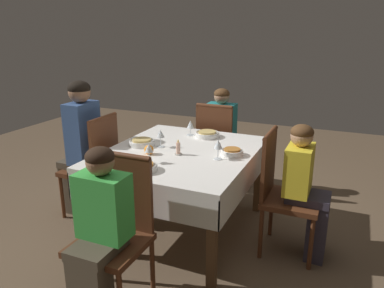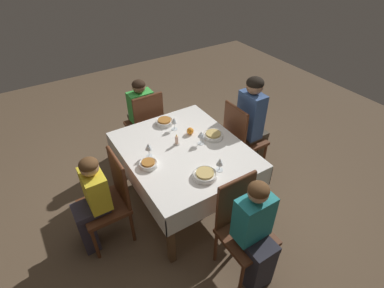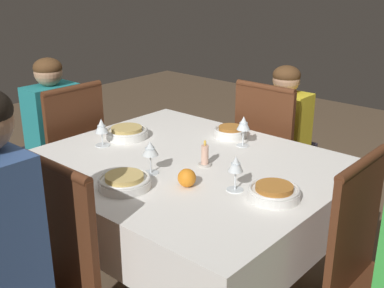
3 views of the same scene
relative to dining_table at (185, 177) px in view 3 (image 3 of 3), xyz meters
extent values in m
cube|color=white|center=(0.00, 0.00, 0.06)|extent=(1.37, 1.16, 0.04)
cube|color=white|center=(0.00, 0.57, -0.06)|extent=(1.37, 0.01, 0.21)
cube|color=white|center=(0.00, -0.57, -0.06)|extent=(1.37, 0.01, 0.21)
cube|color=white|center=(0.68, 0.00, -0.06)|extent=(0.01, 1.16, 0.21)
cube|color=white|center=(-0.68, 0.00, -0.06)|extent=(0.01, 1.16, 0.21)
cube|color=brown|center=(0.61, 0.51, -0.30)|extent=(0.06, 0.06, 0.68)
cube|color=brown|center=(-0.61, 0.51, -0.30)|extent=(0.06, 0.06, 0.68)
cube|color=brown|center=(-0.61, -0.51, -0.30)|extent=(0.06, 0.06, 0.68)
cube|color=#562D19|center=(0.06, -0.71, 0.05)|extent=(0.38, 0.03, 0.49)
cylinder|color=#562D19|center=(0.06, -0.71, 0.29)|extent=(0.37, 0.04, 0.04)
cube|color=#562D19|center=(-0.04, 0.90, -0.21)|extent=(0.41, 0.41, 0.04)
cube|color=#562D19|center=(-0.04, 0.71, 0.05)|extent=(0.38, 0.03, 0.49)
cylinder|color=#562D19|center=(-0.04, 0.71, 0.29)|extent=(0.37, 0.04, 0.04)
cylinder|color=#562D19|center=(0.14, 1.08, -0.44)|extent=(0.03, 0.03, 0.41)
cylinder|color=#562D19|center=(-0.22, 1.08, -0.44)|extent=(0.03, 0.03, 0.41)
cylinder|color=#562D19|center=(0.14, 0.72, -0.44)|extent=(0.03, 0.03, 0.41)
cylinder|color=#562D19|center=(-0.22, 0.72, -0.44)|extent=(0.03, 0.03, 0.41)
cube|color=#562D19|center=(0.82, 0.00, 0.05)|extent=(0.03, 0.38, 0.49)
cylinder|color=#562D19|center=(0.82, 0.00, 0.29)|extent=(0.04, 0.37, 0.04)
cube|color=#562D19|center=(-1.01, -0.02, -0.21)|extent=(0.41, 0.41, 0.04)
cube|color=#562D19|center=(-0.82, -0.02, 0.05)|extent=(0.03, 0.38, 0.49)
cylinder|color=#562D19|center=(-0.82, -0.02, 0.29)|extent=(0.04, 0.37, 0.04)
cylinder|color=#562D19|center=(-1.19, 0.17, -0.44)|extent=(0.03, 0.03, 0.41)
cylinder|color=#562D19|center=(-1.19, -0.20, -0.44)|extent=(0.03, 0.03, 0.41)
cylinder|color=#562D19|center=(-0.83, 0.17, -0.44)|extent=(0.03, 0.03, 0.41)
cylinder|color=#562D19|center=(-0.83, -0.20, -0.44)|extent=(0.03, 0.03, 0.41)
cube|color=#383342|center=(-0.04, 1.10, -0.42)|extent=(0.23, 0.14, 0.45)
cube|color=#383342|center=(-0.04, 1.02, -0.16)|extent=(0.24, 0.31, 0.06)
cube|color=yellow|center=(-0.04, 0.93, 0.05)|extent=(0.30, 0.18, 0.36)
sphere|color=tan|center=(-0.04, 0.93, 0.30)|extent=(0.16, 0.16, 0.16)
ellipsoid|color=brown|center=(-0.04, 0.93, 0.33)|extent=(0.16, 0.16, 0.11)
cube|color=#282833|center=(-1.21, -0.02, -0.42)|extent=(0.14, 0.22, 0.45)
cube|color=#282833|center=(-1.12, -0.02, -0.16)|extent=(0.31, 0.24, 0.06)
cube|color=teal|center=(-1.04, -0.02, 0.07)|extent=(0.18, 0.30, 0.41)
sphere|color=tan|center=(-1.04, -0.02, 0.35)|extent=(0.16, 0.16, 0.16)
ellipsoid|color=brown|center=(-1.04, -0.02, 0.38)|extent=(0.16, 0.16, 0.11)
cylinder|color=white|center=(0.00, -0.36, 0.10)|extent=(0.22, 0.22, 0.04)
torus|color=white|center=(0.00, -0.36, 0.12)|extent=(0.21, 0.21, 0.01)
cylinder|color=tan|center=(0.00, -0.36, 0.12)|extent=(0.16, 0.16, 0.02)
cylinder|color=white|center=(-0.02, -0.20, 0.08)|extent=(0.07, 0.07, 0.00)
cylinder|color=white|center=(-0.02, -0.20, 0.12)|extent=(0.01, 0.01, 0.08)
cone|color=white|center=(-0.02, -0.20, 0.20)|extent=(0.07, 0.07, 0.06)
cylinder|color=white|center=(-0.02, -0.20, 0.18)|extent=(0.04, 0.04, 0.03)
cylinder|color=white|center=(-0.06, 0.42, 0.10)|extent=(0.17, 0.17, 0.04)
torus|color=white|center=(-0.06, 0.42, 0.12)|extent=(0.17, 0.17, 0.01)
cylinder|color=#B2702D|center=(-0.06, 0.42, 0.12)|extent=(0.13, 0.13, 0.02)
cylinder|color=white|center=(0.08, 0.35, 0.08)|extent=(0.06, 0.06, 0.00)
cylinder|color=white|center=(0.08, 0.35, 0.12)|extent=(0.01, 0.01, 0.08)
cone|color=white|center=(0.08, 0.35, 0.20)|extent=(0.07, 0.07, 0.07)
cylinder|color=white|center=(0.08, 0.35, 0.19)|extent=(0.04, 0.04, 0.03)
cylinder|color=white|center=(0.51, -0.05, 0.10)|extent=(0.20, 0.20, 0.04)
torus|color=white|center=(0.51, -0.05, 0.12)|extent=(0.20, 0.20, 0.01)
cylinder|color=#B2702D|center=(0.51, -0.05, 0.12)|extent=(0.15, 0.15, 0.02)
cylinder|color=white|center=(0.35, -0.09, 0.08)|extent=(0.07, 0.07, 0.00)
cylinder|color=white|center=(0.35, -0.09, 0.12)|extent=(0.01, 0.01, 0.08)
cone|color=white|center=(0.35, -0.09, 0.19)|extent=(0.06, 0.06, 0.07)
cylinder|color=white|center=(0.35, -0.09, 0.18)|extent=(0.04, 0.04, 0.03)
cylinder|color=white|center=(-0.46, 0.05, 0.10)|extent=(0.22, 0.22, 0.04)
torus|color=white|center=(-0.46, 0.05, 0.12)|extent=(0.22, 0.22, 0.01)
cylinder|color=tan|center=(-0.46, 0.05, 0.12)|extent=(0.16, 0.16, 0.02)
cylinder|color=white|center=(-0.45, -0.11, 0.08)|extent=(0.07, 0.07, 0.00)
cylinder|color=white|center=(-0.45, -0.11, 0.12)|extent=(0.01, 0.01, 0.07)
cone|color=white|center=(-0.45, -0.11, 0.18)|extent=(0.07, 0.07, 0.07)
cylinder|color=white|center=(-0.45, -0.11, 0.17)|extent=(0.04, 0.04, 0.03)
cylinder|color=beige|center=(0.10, 0.02, 0.08)|extent=(0.06, 0.06, 0.01)
cylinder|color=beige|center=(0.10, 0.02, 0.13)|extent=(0.03, 0.03, 0.09)
ellipsoid|color=#F9C64C|center=(0.10, 0.02, 0.19)|extent=(0.01, 0.01, 0.03)
sphere|color=orange|center=(0.18, -0.19, 0.12)|extent=(0.08, 0.08, 0.08)
camera|label=1|loc=(2.61, 1.24, 1.03)|focal=35.00mm
camera|label=2|loc=(-2.06, 1.20, 1.95)|focal=28.00mm
camera|label=3|loc=(1.37, -1.51, 0.92)|focal=45.00mm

